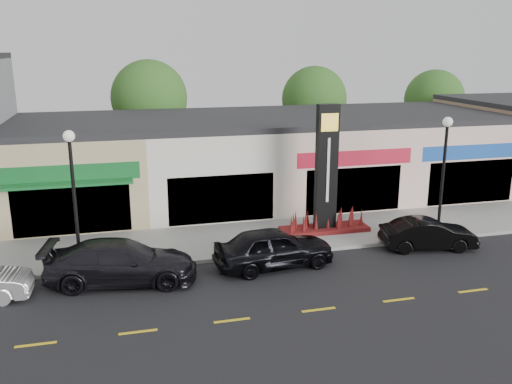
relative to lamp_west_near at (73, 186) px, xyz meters
The scene contains 16 objects.
ground 9.07m from the lamp_west_near, 17.35° to the right, with size 120.00×120.00×0.00m, color black.
sidewalk 8.89m from the lamp_west_near, 13.02° to the left, with size 52.00×4.30×0.15m, color gray.
curb 8.70m from the lamp_west_near, ahead, with size 52.00×0.20×0.15m, color gray.
shop_beige 9.04m from the lamp_west_near, 93.19° to the left, with size 7.00×10.85×4.80m.
shop_cream 11.13m from the lamp_west_near, 54.08° to the left, with size 7.00×10.01×4.80m.
shop_pink_w 16.25m from the lamp_west_near, 33.61° to the left, with size 7.00×10.01×4.80m.
shop_pink_e 22.40m from the lamp_west_near, 23.64° to the left, with size 7.00×10.01×4.80m.
tree_rear_west 17.55m from the lamp_west_near, 76.76° to the left, with size 5.20×5.20×7.83m.
tree_rear_mid 23.39m from the lamp_west_near, 46.74° to the left, with size 4.80×4.80×7.29m.
tree_rear_east 31.09m from the lamp_west_near, 33.18° to the left, with size 4.60×4.60×6.94m.
lamp_west_near is the anchor object (origin of this frame).
lamp_east_near 16.00m from the lamp_west_near, ahead, with size 0.44×0.44×5.47m.
pylon_sign 11.19m from the lamp_west_near, ahead, with size 4.20×1.30×6.00m.
car_dark_sedan 3.48m from the lamp_west_near, 44.57° to the right, with size 5.61×2.28×1.63m, color black.
car_black_sedan 8.16m from the lamp_west_near, 11.60° to the right, with size 4.82×1.94×1.64m, color black.
car_black_conv 15.01m from the lamp_west_near, ahead, with size 4.10×1.43×1.35m, color black.
Camera 1 is at (-6.18, -18.63, 8.62)m, focal length 38.00 mm.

